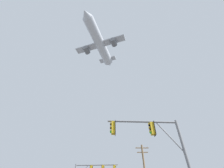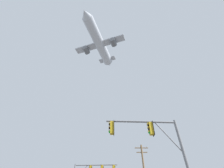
# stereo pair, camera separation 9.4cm
# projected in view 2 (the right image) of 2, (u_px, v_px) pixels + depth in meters

# --- Properties ---
(signal_pole_near) EXTENTS (5.22, 0.58, 6.63)m
(signal_pole_near) POSITION_uv_depth(u_px,v_px,m) (157.00, 143.00, 10.31)
(signal_pole_near) COLOR slate
(signal_pole_near) RESTS_ON ground
(airplane) EXTENTS (15.62, 20.22, 5.61)m
(airplane) POSITION_uv_depth(u_px,v_px,m) (99.00, 43.00, 46.64)
(airplane) COLOR #B7BCC6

